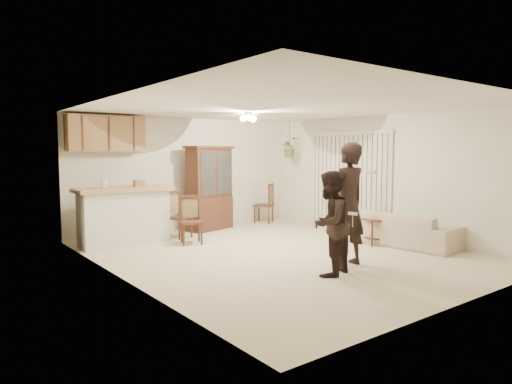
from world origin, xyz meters
TOP-DOWN VIEW (x-y plane):
  - floor at (0.00, 0.00)m, footprint 6.50×6.50m
  - ceiling at (0.00, 0.00)m, footprint 5.50×6.50m
  - wall_back at (0.00, 3.25)m, footprint 5.50×0.02m
  - wall_front at (0.00, -3.25)m, footprint 5.50×0.02m
  - wall_left at (-2.75, 0.00)m, footprint 0.02×6.50m
  - wall_right at (2.75, 0.00)m, footprint 0.02×6.50m
  - breakfast_bar at (-1.85, 2.35)m, footprint 1.60×0.55m
  - bar_top at (-1.85, 2.35)m, footprint 1.75×0.70m
  - upper_cabinets at (-1.90, 3.07)m, footprint 1.50×0.34m
  - vertical_blinds at (2.71, 0.90)m, footprint 0.06×2.30m
  - ceiling_fixture at (0.20, 1.20)m, footprint 0.36×0.36m
  - hanging_plant at (2.30, 2.40)m, footprint 0.43×0.37m
  - plant_cord at (2.30, 2.40)m, footprint 0.01×0.01m
  - sofa at (2.26, -0.79)m, footprint 0.92×1.94m
  - adult at (0.28, -1.24)m, footprint 0.66×0.44m
  - child at (-0.35, -1.47)m, footprint 0.78×0.69m
  - china_hutch at (0.32, 2.84)m, footprint 1.27×0.75m
  - side_table at (1.94, -0.49)m, footprint 0.59×0.59m
  - chair_bar at (-0.70, 2.36)m, footprint 0.52×0.52m
  - chair_hutch_left at (-0.80, 1.68)m, footprint 0.53×0.53m
  - chair_hutch_right at (1.91, 2.91)m, footprint 0.60×0.60m
  - controller_adult at (0.27, -1.67)m, footprint 0.05×0.16m
  - controller_child at (-0.24, -1.79)m, footprint 0.08×0.13m

SIDE VIEW (x-z plane):
  - floor at x=0.00m, z-range 0.00..0.00m
  - side_table at x=1.94m, z-range -0.02..0.53m
  - chair_hutch_left at x=-0.80m, z-range -0.20..0.72m
  - chair_bar at x=-0.70m, z-range -0.21..0.74m
  - chair_hutch_right at x=1.91m, z-range -0.21..0.76m
  - sofa at x=2.26m, z-range 0.00..0.73m
  - breakfast_bar at x=-1.85m, z-range 0.00..1.00m
  - child at x=-0.35m, z-range 0.00..1.35m
  - adult at x=0.28m, z-range 0.00..1.80m
  - controller_child at x=-0.24m, z-range 0.89..0.92m
  - china_hutch at x=0.32m, z-range -0.01..1.86m
  - bar_top at x=-1.85m, z-range 1.01..1.09m
  - vertical_blinds at x=2.71m, z-range 0.05..2.15m
  - wall_back at x=0.00m, z-range 0.00..2.50m
  - wall_front at x=0.00m, z-range 0.00..2.50m
  - wall_left at x=-2.75m, z-range 0.00..2.50m
  - wall_right at x=2.75m, z-range 0.00..2.50m
  - controller_adult at x=0.27m, z-range 1.42..1.47m
  - hanging_plant at x=2.30m, z-range 1.61..2.09m
  - upper_cabinets at x=-1.90m, z-range 1.75..2.45m
  - plant_cord at x=2.30m, z-range 1.85..2.50m
  - ceiling_fixture at x=0.20m, z-range 2.30..2.50m
  - ceiling at x=0.00m, z-range 2.49..2.51m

